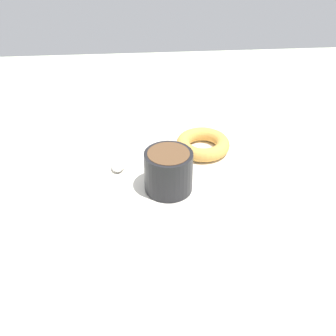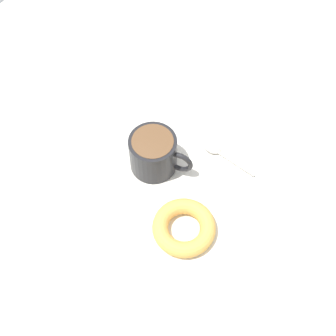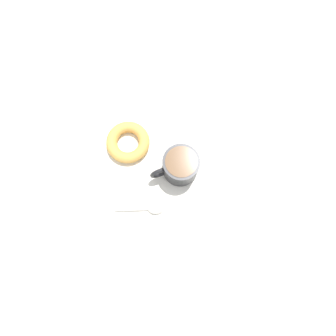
# 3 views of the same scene
# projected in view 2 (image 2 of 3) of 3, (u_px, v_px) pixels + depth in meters

# --- Properties ---
(ground_plane) EXTENTS (1.20, 1.20, 0.02)m
(ground_plane) POSITION_uv_depth(u_px,v_px,m) (181.00, 174.00, 0.85)
(ground_plane) COLOR beige
(napkin) EXTENTS (0.29, 0.29, 0.00)m
(napkin) POSITION_uv_depth(u_px,v_px,m) (168.00, 174.00, 0.84)
(napkin) COLOR white
(napkin) RESTS_ON ground_plane
(coffee_cup) EXTENTS (0.11, 0.08, 0.07)m
(coffee_cup) POSITION_uv_depth(u_px,v_px,m) (154.00, 153.00, 0.81)
(coffee_cup) COLOR black
(coffee_cup) RESTS_ON napkin
(donut) EXTENTS (0.11, 0.11, 0.03)m
(donut) POSITION_uv_depth(u_px,v_px,m) (184.00, 227.00, 0.77)
(donut) COLOR gold
(donut) RESTS_ON napkin
(spoon) EXTENTS (0.11, 0.03, 0.01)m
(spoon) POSITION_uv_depth(u_px,v_px,m) (217.00, 151.00, 0.86)
(spoon) COLOR #B7B2A8
(spoon) RESTS_ON napkin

